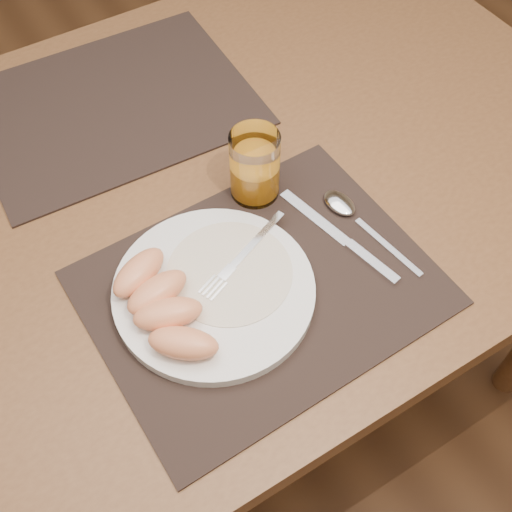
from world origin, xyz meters
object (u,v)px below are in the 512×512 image
object	(u,v)px
plate	(214,291)
table	(194,217)
placemat_near	(261,288)
knife	(348,243)
placemat_far	(113,105)
spoon	(347,209)
fork	(238,261)
juice_glass	(255,169)

from	to	relation	value
plate	table	bearing A→B (deg)	71.22
table	plate	xyz separation A→B (m)	(-0.07, -0.20, 0.10)
placemat_near	knife	bearing A→B (deg)	-1.24
placemat_far	knife	xyz separation A→B (m)	(0.16, -0.44, 0.00)
spoon	fork	bearing A→B (deg)	-178.92
placemat_near	plate	size ratio (longest dim) A/B	1.67
plate	fork	bearing A→B (deg)	21.53
knife	placemat_near	bearing A→B (deg)	178.76
plate	spoon	world-z (taller)	plate
juice_glass	spoon	bearing A→B (deg)	-48.25
fork	knife	xyz separation A→B (m)	(0.15, -0.05, -0.02)
plate	juice_glass	size ratio (longest dim) A/B	2.44
placemat_far	knife	bearing A→B (deg)	-69.78
table	fork	size ratio (longest dim) A/B	8.33
placemat_far	plate	bearing A→B (deg)	-95.26
placemat_far	juice_glass	bearing A→B (deg)	-70.37
spoon	placemat_far	bearing A→B (deg)	116.52
knife	spoon	xyz separation A→B (m)	(0.03, 0.05, 0.00)
plate	spoon	size ratio (longest dim) A/B	1.41
table	placemat_far	bearing A→B (deg)	97.39
placemat_far	juice_glass	distance (m)	0.31
placemat_near	placemat_far	size ratio (longest dim) A/B	1.00
knife	juice_glass	size ratio (longest dim) A/B	1.98
knife	juice_glass	xyz separation A→B (m)	(-0.06, 0.15, 0.05)
placemat_far	plate	size ratio (longest dim) A/B	1.67
knife	placemat_far	bearing A→B (deg)	110.22
plate	spoon	xyz separation A→B (m)	(0.24, 0.02, -0.00)
juice_glass	placemat_near	bearing A→B (deg)	-118.67
table	placemat_near	bearing A→B (deg)	-91.98
fork	plate	bearing A→B (deg)	-158.47
table	placemat_near	distance (m)	0.24
placemat_near	juice_glass	world-z (taller)	juice_glass
table	spoon	bearing A→B (deg)	-46.00
table	fork	world-z (taller)	fork
placemat_near	fork	distance (m)	0.05
knife	fork	bearing A→B (deg)	163.50
table	knife	distance (m)	0.28
table	fork	bearing A→B (deg)	-95.96
plate	fork	xyz separation A→B (m)	(0.05, 0.02, 0.01)
placemat_near	plate	xyz separation A→B (m)	(-0.06, 0.02, 0.01)
spoon	knife	bearing A→B (deg)	-124.40
juice_glass	table	bearing A→B (deg)	137.09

